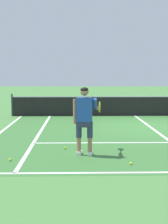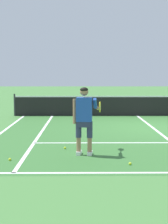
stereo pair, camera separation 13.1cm
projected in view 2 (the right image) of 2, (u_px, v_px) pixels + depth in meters
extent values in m
plane|color=#477F3D|center=(152.00, 127.00, 12.90)|extent=(80.00, 80.00, 0.00)
cube|color=#387033|center=(159.00, 133.00, 11.67)|extent=(10.98, 9.82, 0.00)
cube|color=white|center=(150.00, 126.00, 13.17)|extent=(0.10, 6.40, 0.01)
cube|color=white|center=(41.00, 133.00, 11.64)|extent=(0.10, 9.42, 0.01)
cube|color=white|center=(1.00, 133.00, 11.63)|extent=(0.10, 9.42, 0.01)
cylinder|color=#333338|center=(15.00, 105.00, 16.24)|extent=(0.08, 0.08, 1.07)
cube|color=black|center=(137.00, 106.00, 16.30)|extent=(11.84, 0.02, 0.91)
cube|color=white|center=(137.00, 96.00, 16.24)|extent=(11.84, 0.03, 0.06)
cube|color=white|center=(79.00, 153.00, 8.56)|extent=(0.15, 0.29, 0.09)
cube|color=white|center=(90.00, 153.00, 8.52)|extent=(0.15, 0.29, 0.09)
cylinder|color=#A37556|center=(79.00, 144.00, 8.49)|extent=(0.11, 0.11, 0.36)
cylinder|color=#2D3351|center=(79.00, 129.00, 8.45)|extent=(0.14, 0.14, 0.41)
cylinder|color=#A37556|center=(90.00, 145.00, 8.46)|extent=(0.11, 0.11, 0.36)
cylinder|color=#2D3351|center=(90.00, 130.00, 8.41)|extent=(0.14, 0.14, 0.41)
cube|color=#2D3351|center=(84.00, 123.00, 8.41)|extent=(0.36, 0.25, 0.20)
cube|color=#234CAD|center=(84.00, 109.00, 8.37)|extent=(0.41, 0.27, 0.60)
cylinder|color=#A37556|center=(75.00, 111.00, 8.41)|extent=(0.09, 0.09, 0.62)
cylinder|color=#234CAD|center=(95.00, 103.00, 8.41)|extent=(0.13, 0.27, 0.29)
cylinder|color=#A37556|center=(97.00, 108.00, 8.63)|extent=(0.12, 0.30, 0.14)
sphere|color=#A37556|center=(84.00, 92.00, 8.33)|extent=(0.21, 0.21, 0.21)
ellipsoid|color=black|center=(84.00, 90.00, 8.31)|extent=(0.23, 0.23, 0.12)
cylinder|color=#232326|center=(99.00, 108.00, 8.84)|extent=(0.06, 0.20, 0.03)
cylinder|color=yellow|center=(99.00, 108.00, 8.99)|extent=(0.04, 0.10, 0.02)
torus|color=yellow|center=(100.00, 107.00, 9.17)|extent=(0.07, 0.30, 0.30)
cylinder|color=silver|center=(100.00, 107.00, 9.17)|extent=(0.04, 0.25, 0.25)
sphere|color=#CCE02D|center=(130.00, 164.00, 7.57)|extent=(0.07, 0.07, 0.07)
sphere|color=#CCE02D|center=(10.00, 159.00, 7.94)|extent=(0.07, 0.07, 0.07)
sphere|color=#CCE02D|center=(65.00, 148.00, 9.16)|extent=(0.07, 0.07, 0.07)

